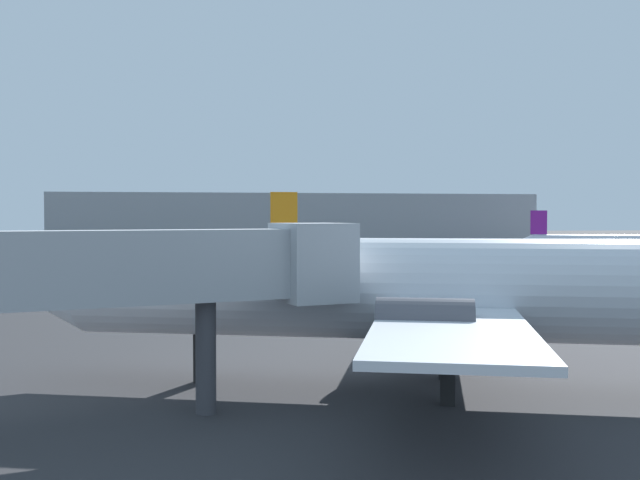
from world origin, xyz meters
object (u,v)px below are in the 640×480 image
airplane_at_gate (420,289)px  jet_bridge (53,273)px  airplane_far_right (604,243)px  airplane_far_left (393,255)px

airplane_at_gate → jet_bridge: airplane_at_gate is taller
jet_bridge → airplane_at_gate: bearing=-0.7°
airplane_far_right → jet_bridge: 94.66m
airplane_at_gate → jet_bridge: 13.34m
airplane_far_right → jet_bridge: bearing=-112.8°
airplane_far_left → airplane_at_gate: bearing=-104.6°
jet_bridge → airplane_far_left: bearing=47.7°
airplane_at_gate → jet_bridge: (-12.89, -3.25, 1.02)m
airplane_at_gate → airplane_far_right: (48.64, 68.66, -1.05)m
airplane_far_left → airplane_far_right: bearing=34.8°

